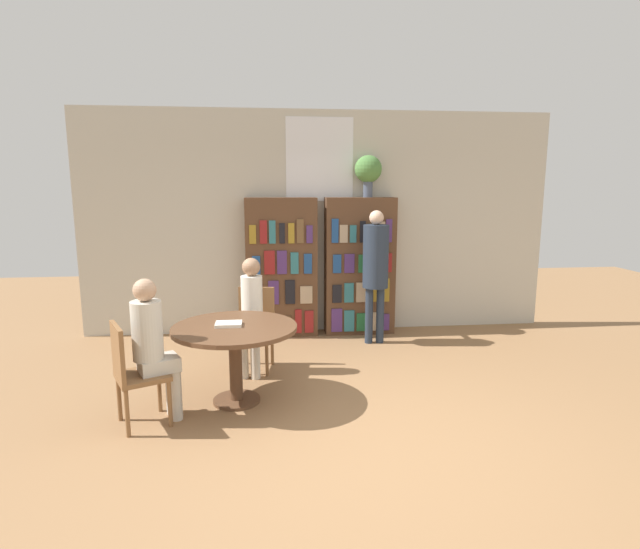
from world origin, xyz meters
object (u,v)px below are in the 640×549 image
seated_reader_left (251,310)px  seated_reader_right (153,342)px  chair_left_side (255,324)px  reading_table (235,340)px  bookshelf_left (282,268)px  bookshelf_right (360,266)px  chair_near_camera (132,369)px  librarian_standing (376,262)px  flower_vase (368,170)px

seated_reader_left → seated_reader_right: size_ratio=1.00×
chair_left_side → seated_reader_left: (-0.03, -0.18, 0.21)m
reading_table → seated_reader_right: size_ratio=0.92×
bookshelf_left → bookshelf_right: (1.06, -0.00, -0.00)m
reading_table → chair_near_camera: bearing=-154.3°
bookshelf_left → chair_near_camera: bearing=-117.6°
seated_reader_right → librarian_standing: size_ratio=0.73×
reading_table → librarian_standing: size_ratio=0.67×
bookshelf_left → librarian_standing: size_ratio=1.09×
bookshelf_left → reading_table: (-0.50, -2.14, -0.32)m
seated_reader_left → bookshelf_right: bearing=-124.8°
bookshelf_left → flower_vase: flower_vase is taller
seated_reader_right → bookshelf_left: bearing=129.1°
flower_vase → seated_reader_left: flower_vase is taller
chair_left_side → librarian_standing: librarian_standing is taller
chair_near_camera → seated_reader_left: (0.95, 1.11, 0.21)m
librarian_standing → reading_table: bearing=-135.6°
flower_vase → chair_left_side: 2.59m
bookshelf_left → chair_left_side: 1.35m
reading_table → seated_reader_right: bearing=-154.3°
chair_near_camera → seated_reader_right: seated_reader_right is taller
flower_vase → bookshelf_left: bearing=-179.8°
bookshelf_left → seated_reader_left: (-0.37, -1.42, -0.22)m
librarian_standing → chair_near_camera: bearing=-140.8°
reading_table → seated_reader_right: (-0.66, -0.32, 0.10)m
seated_reader_right → chair_near_camera: bearing=-90.0°
flower_vase → reading_table: bearing=-127.8°
flower_vase → reading_table: flower_vase is taller
flower_vase → seated_reader_left: bearing=-137.0°
flower_vase → librarian_standing: 1.26m
flower_vase → chair_near_camera: 3.94m
seated_reader_right → chair_left_side: bearing=120.2°
chair_left_side → chair_near_camera: bearing=63.0°
reading_table → chair_left_side: (0.16, 0.90, -0.11)m
bookshelf_right → reading_table: 2.66m
chair_near_camera → librarian_standing: size_ratio=0.52×
flower_vase → reading_table: (-1.66, -2.14, -1.60)m
reading_table → chair_near_camera: size_ratio=1.28×
seated_reader_left → seated_reader_right: bearing=62.9°
reading_table → chair_left_side: bearing=79.7°
reading_table → librarian_standing: bearing=44.4°
bookshelf_left → librarian_standing: bearing=-23.2°
bookshelf_right → reading_table: bookshelf_right is taller
chair_near_camera → bookshelf_left: bearing=126.8°
seated_reader_left → flower_vase: bearing=-126.7°
chair_left_side → seated_reader_left: bearing=90.0°
bookshelf_left → chair_near_camera: 2.89m
bookshelf_right → chair_near_camera: bookshelf_right is taller
bookshelf_right → chair_left_side: 1.91m
seated_reader_left → seated_reader_right: 1.30m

